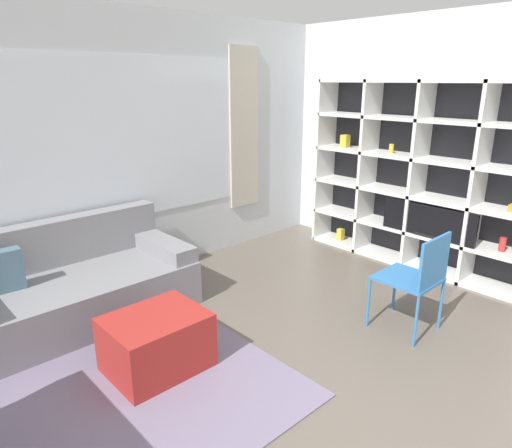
{
  "coord_description": "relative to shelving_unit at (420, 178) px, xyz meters",
  "views": [
    {
      "loc": [
        -1.99,
        -0.85,
        2.02
      ],
      "look_at": [
        0.53,
        1.86,
        0.85
      ],
      "focal_mm": 32.0,
      "sensor_mm": 36.0,
      "label": 1
    }
  ],
  "objects": [
    {
      "name": "wall_back",
      "position": [
        -2.66,
        1.89,
        0.36
      ],
      "size": [
        6.83,
        0.11,
        2.7
      ],
      "color": "silver",
      "rests_on": "ground_plane"
    },
    {
      "name": "wall_right",
      "position": [
        0.19,
        0.17,
        0.35
      ],
      "size": [
        0.07,
        4.57,
        2.7
      ],
      "primitive_type": "cube",
      "color": "silver",
      "rests_on": "ground_plane"
    },
    {
      "name": "area_rug",
      "position": [
        -3.93,
        0.26,
        -0.99
      ],
      "size": [
        2.85,
        2.24,
        0.01
      ],
      "primitive_type": "cube",
      "color": "slate",
      "rests_on": "ground_plane"
    },
    {
      "name": "shelving_unit",
      "position": [
        0.0,
        0.0,
        0.0
      ],
      "size": [
        0.38,
        2.6,
        2.03
      ],
      "color": "#232328",
      "rests_on": "ground_plane"
    },
    {
      "name": "couch_main",
      "position": [
        -3.34,
        1.38,
        -0.71
      ],
      "size": [
        1.95,
        0.96,
        0.83
      ],
      "color": "gray",
      "rests_on": "ground_plane"
    },
    {
      "name": "ottoman",
      "position": [
        -3.22,
        0.22,
        -0.79
      ],
      "size": [
        0.68,
        0.55,
        0.43
      ],
      "color": "#A82823",
      "rests_on": "ground_plane"
    },
    {
      "name": "folding_chair",
      "position": [
        -1.37,
        -0.78,
        -0.48
      ],
      "size": [
        0.44,
        0.46,
        0.86
      ],
      "rotation": [
        0.0,
        0.0,
        3.14
      ],
      "color": "#3375B7",
      "rests_on": "ground_plane"
    }
  ]
}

